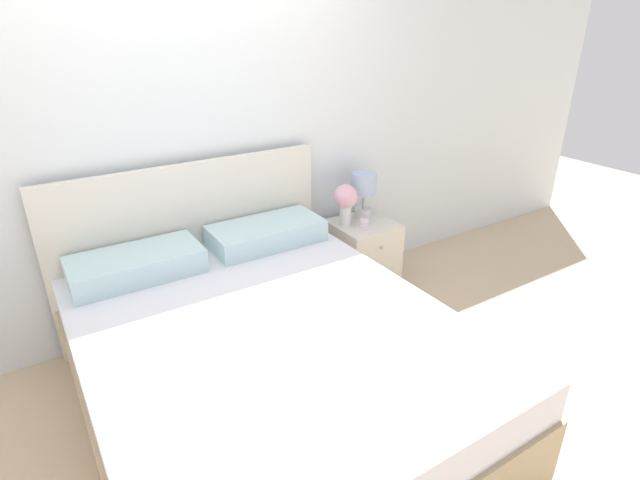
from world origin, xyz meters
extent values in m
plane|color=#CCB28E|center=(0.00, 0.00, 0.00)|extent=(12.00, 12.00, 0.00)
cube|color=white|center=(0.00, 0.07, 1.30)|extent=(8.00, 0.06, 2.60)
cube|color=tan|center=(0.00, -1.07, 0.18)|extent=(1.72, 2.15, 0.36)
cube|color=white|center=(0.00, -1.07, 0.46)|extent=(1.68, 2.11, 0.20)
cube|color=silver|center=(0.00, -0.03, 0.55)|extent=(1.75, 0.05, 1.10)
cube|color=silver|center=(-0.41, -0.25, 0.63)|extent=(0.72, 0.36, 0.14)
cube|color=silver|center=(0.41, -0.25, 0.63)|extent=(0.72, 0.36, 0.14)
cube|color=silver|center=(1.21, -0.24, 0.26)|extent=(0.44, 0.43, 0.52)
sphere|color=#B2AD93|center=(1.21, -0.46, 0.41)|extent=(0.02, 0.02, 0.02)
cylinder|color=white|center=(1.28, -0.14, 0.55)|extent=(0.13, 0.13, 0.07)
cylinder|color=#B7B29E|center=(1.28, -0.14, 0.65)|extent=(0.02, 0.02, 0.12)
cylinder|color=#A8BCDB|center=(1.28, -0.14, 0.79)|extent=(0.19, 0.19, 0.15)
cylinder|color=white|center=(1.07, -0.20, 0.60)|extent=(0.08, 0.08, 0.16)
sphere|color=#EFB2C6|center=(1.07, -0.20, 0.74)|extent=(0.17, 0.17, 0.17)
sphere|color=#609356|center=(1.12, -0.20, 0.70)|extent=(0.08, 0.08, 0.08)
cylinder|color=white|center=(1.16, -0.31, 0.52)|extent=(0.11, 0.11, 0.01)
cylinder|color=white|center=(1.16, -0.31, 0.55)|extent=(0.07, 0.07, 0.06)
camera|label=1|loc=(-0.88, -2.93, 1.93)|focal=28.00mm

